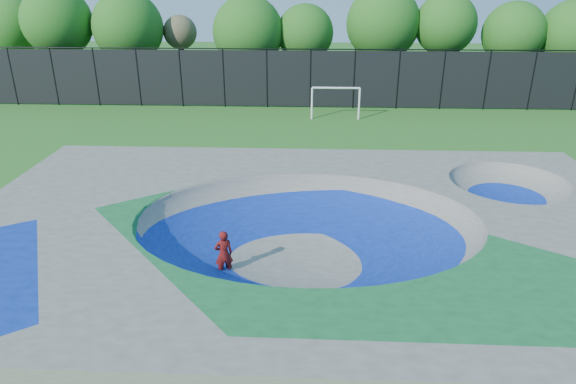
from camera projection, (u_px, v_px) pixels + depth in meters
The scene contains 7 objects.
ground at pixel (307, 259), 16.73m from camera, with size 120.00×120.00×0.00m, color #25611B.
skate_deck at pixel (307, 239), 16.44m from camera, with size 22.00×14.00×1.50m, color gray.
skater at pixel (224, 254), 15.48m from camera, with size 0.56×0.37×1.54m, color red.
skateboard at pixel (225, 275), 15.77m from camera, with size 0.78×0.22×0.05m, color black.
soccer_goal at pixel (336, 97), 32.63m from camera, with size 3.14×0.12×2.07m.
fence at pixel (310, 78), 35.25m from camera, with size 48.09×0.09×4.04m.
treeline at pixel (331, 27), 38.43m from camera, with size 51.83×6.81×8.06m.
Camera 1 is at (0.02, -14.58, 8.50)m, focal length 32.00 mm.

